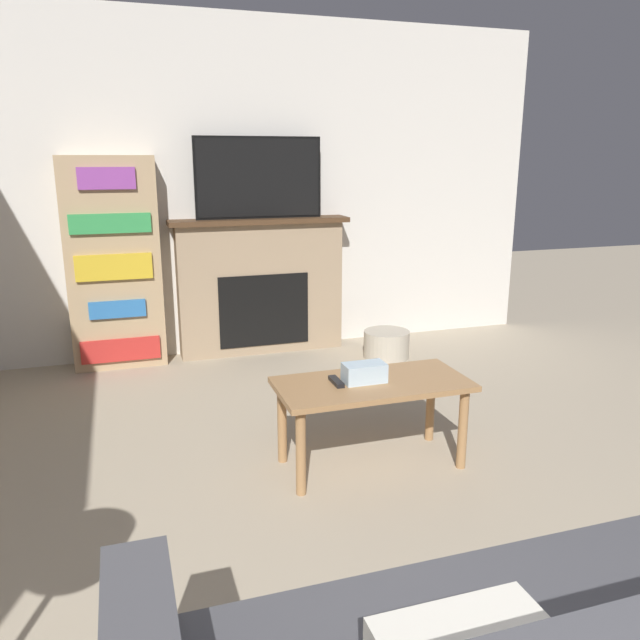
% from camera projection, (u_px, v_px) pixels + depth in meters
% --- Properties ---
extents(wall_back, '(5.45, 0.06, 2.70)m').
position_uv_depth(wall_back, '(230.00, 190.00, 5.09)').
color(wall_back, silver).
rests_on(wall_back, ground_plane).
extents(fireplace, '(1.47, 0.28, 1.13)m').
position_uv_depth(fireplace, '(261.00, 286.00, 5.22)').
color(fireplace, tan).
rests_on(fireplace, ground_plane).
extents(tv, '(1.03, 0.03, 0.64)m').
position_uv_depth(tv, '(259.00, 178.00, 4.98)').
color(tv, black).
rests_on(tv, fireplace).
extents(coffee_table, '(1.01, 0.48, 0.47)m').
position_uv_depth(coffee_table, '(372.00, 394.00, 3.28)').
color(coffee_table, '#A87A4C').
rests_on(coffee_table, ground_plane).
extents(tissue_box, '(0.22, 0.12, 0.10)m').
position_uv_depth(tissue_box, '(364.00, 373.00, 3.24)').
color(tissue_box, silver).
rests_on(tissue_box, coffee_table).
extents(remote_control, '(0.04, 0.15, 0.02)m').
position_uv_depth(remote_control, '(336.00, 382.00, 3.22)').
color(remote_control, black).
rests_on(remote_control, coffee_table).
extents(bookshelf, '(0.70, 0.29, 1.63)m').
position_uv_depth(bookshelf, '(114.00, 264.00, 4.80)').
color(bookshelf, tan).
rests_on(bookshelf, ground_plane).
extents(storage_basket, '(0.38, 0.38, 0.22)m').
position_uv_depth(storage_basket, '(386.00, 344.00, 5.16)').
color(storage_basket, '#BCB29E').
rests_on(storage_basket, ground_plane).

